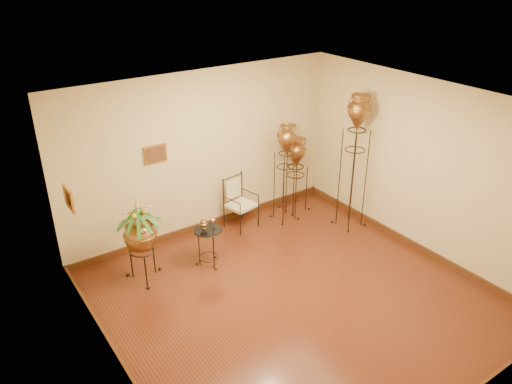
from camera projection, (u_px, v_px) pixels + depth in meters
ground at (294, 299)px, 7.08m from camera, size 5.00×5.00×0.00m
room_shell at (297, 189)px, 6.32m from camera, size 5.02×5.02×2.81m
amphora_tall at (354, 161)px, 8.46m from camera, size 0.59×0.59×2.41m
amphora_mid at (285, 173)px, 8.80m from camera, size 0.47×0.47×1.82m
amphora_short at (295, 174)px, 9.23m from camera, size 0.52×0.52×1.45m
planter_urn at (140, 233)px, 7.18m from camera, size 0.80×0.80×1.42m
armchair at (241, 203)px, 8.73m from camera, size 0.60×0.58×0.92m
side_table at (209, 246)px, 7.71m from camera, size 0.51×0.51×0.80m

